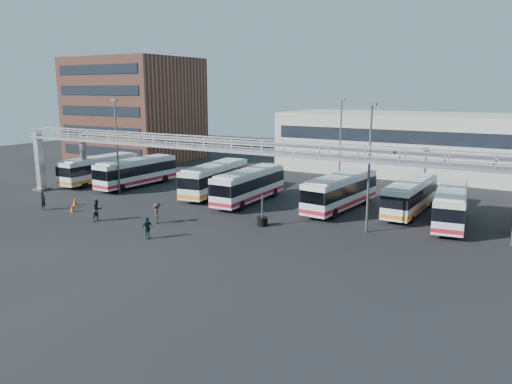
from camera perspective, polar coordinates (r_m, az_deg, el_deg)
The scene contains 21 objects.
ground at distance 40.35m, azimuth -7.21°, elevation -4.60°, with size 140.00×140.00×0.00m, color black.
gantry at distance 43.92m, azimuth -2.77°, elevation 4.17°, with size 51.40×5.15×7.10m.
apartment_building at distance 83.74m, azimuth -13.67°, elevation 9.20°, with size 18.00×15.00×16.00m, color brown.
warehouse at distance 70.09m, azimuth 20.39°, elevation 5.07°, with size 42.00×14.00×8.00m, color #9E9E99.
light_pole_left at distance 55.64m, azimuth -15.63°, elevation 5.59°, with size 0.70×0.35×10.21m.
light_pole_mid at distance 39.86m, azimuth 12.84°, elevation 3.43°, with size 0.70×0.35×10.21m.
light_pole_back at distance 56.53m, azimuth 9.63°, elevation 5.95°, with size 0.70×0.35×10.21m.
bus_0 at distance 63.30m, azimuth -17.44°, elevation 2.60°, with size 2.53×10.70×3.25m.
bus_1 at distance 59.75m, azimuth -13.50°, elevation 2.32°, with size 3.07×10.96×3.30m.
bus_3 at distance 53.76m, azimuth -4.71°, elevation 1.63°, with size 3.73×11.33×3.38m.
bus_4 at distance 50.06m, azimuth -0.82°, elevation 0.86°, with size 2.73×10.93×3.30m.
bus_6 at distance 47.60m, azimuth 9.63°, elevation 0.16°, with size 3.64×11.24×3.35m.
bus_7 at distance 47.65m, azimuth 17.23°, elevation -0.35°, with size 2.73×10.37×3.13m.
bus_8 at distance 44.84m, azimuth 21.36°, elevation -1.39°, with size 3.59×10.47×3.12m.
pedestrian_a at distance 51.23m, azimuth -23.16°, elevation -0.90°, with size 0.66×0.43×1.81m, color black.
pedestrian_b at distance 45.25m, azimuth -17.71°, elevation -2.01°, with size 0.93×0.73×1.92m, color #2B2230.
pedestrian_c at distance 43.25m, azimuth -11.22°, elevation -2.38°, with size 1.16×0.67×1.79m, color #312220.
pedestrian_d at distance 39.04m, azimuth -12.33°, elevation -4.03°, with size 1.01×0.42×1.72m, color #1A282E.
cone_left at distance 49.55m, azimuth -20.25°, elevation -1.74°, with size 0.44×0.44×0.69m, color #D8460C.
cone_right at distance 52.27m, azimuth -19.99°, elevation -1.02°, with size 0.47×0.47×0.74m, color #D8460C.
tire_stack at distance 41.82m, azimuth 0.71°, elevation -3.29°, with size 0.91×0.91×2.61m.
Camera 1 is at (23.54, -30.74, 11.32)m, focal length 35.00 mm.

